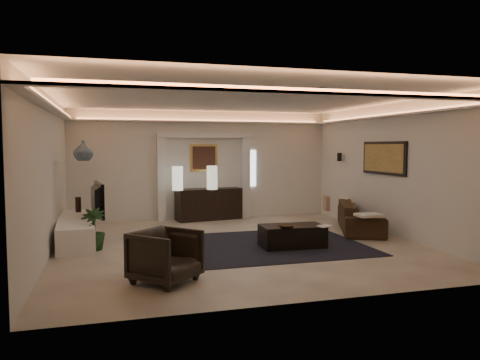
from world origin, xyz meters
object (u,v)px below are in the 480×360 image
object	(u,v)px
console	(209,205)
sofa	(360,217)
coffee_table	(292,237)
armchair	(165,256)

from	to	relation	value
console	sofa	world-z (taller)	console
console	coffee_table	distance (m)	3.86
console	armchair	bearing A→B (deg)	-116.72
coffee_table	console	bearing A→B (deg)	105.13
sofa	armchair	world-z (taller)	armchair
coffee_table	sofa	bearing A→B (deg)	30.90
sofa	coffee_table	xyz separation A→B (m)	(-2.19, -1.20, -0.12)
console	armchair	xyz separation A→B (m)	(-1.78, -5.41, -0.02)
sofa	armchair	xyz separation A→B (m)	(-4.84, -2.85, 0.05)
console	coffee_table	bearing A→B (deg)	-85.58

